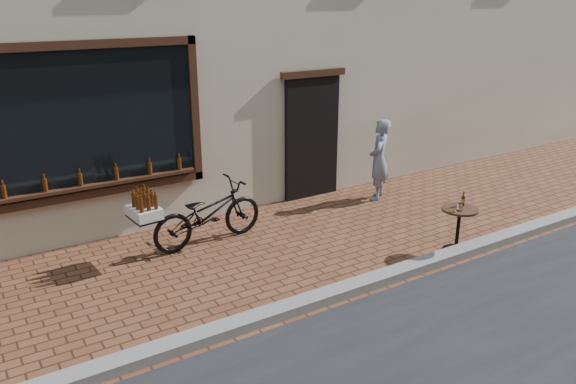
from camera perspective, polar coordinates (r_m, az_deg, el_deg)
ground at (r=6.94m, az=5.41°, el=-11.43°), size 90.00×90.00×0.00m
kerb at (r=7.04m, az=4.43°, el=-10.32°), size 90.00×0.25×0.12m
cargo_bicycle at (r=8.42m, az=-8.36°, el=-2.17°), size 2.10×0.79×1.00m
bistro_table at (r=8.44m, az=16.97°, el=-2.80°), size 0.52×0.52×0.89m
pedestrian at (r=10.26m, az=9.23°, el=3.27°), size 0.64×0.62×1.48m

